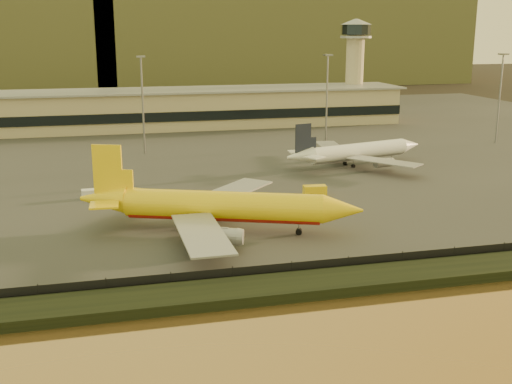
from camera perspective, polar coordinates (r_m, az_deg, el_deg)
ground at (r=97.41m, az=-0.21°, el=-5.10°), size 900.00×900.00×0.00m
embankment at (r=81.86m, az=2.67°, el=-8.48°), size 320.00×7.00×1.40m
tarmac at (r=188.29m, az=-7.16°, el=4.35°), size 320.00×220.00×0.20m
perimeter_fence at (r=85.19m, az=1.90°, el=-7.10°), size 300.00×0.05×2.20m
terminal_building at (r=216.46m, az=-12.07°, el=7.09°), size 202.00×25.00×12.60m
control_tower at (r=238.86m, az=8.79°, el=11.61°), size 11.20×11.20×35.50m
apron_light_masts at (r=169.13m, az=-1.37°, el=8.67°), size 152.20×12.20×25.40m
distant_hills at (r=429.19m, az=-14.31°, el=13.79°), size 470.00×160.00×70.00m
dhl_cargo_jet at (r=104.07m, az=-3.37°, el=-1.32°), size 44.92×42.52×13.95m
white_narrowbody_jet at (r=156.54m, az=8.92°, el=3.55°), size 38.60×36.91×11.23m
gse_vehicle_yellow at (r=127.56m, az=5.25°, el=0.13°), size 4.68×2.42×2.04m
gse_vehicle_white at (r=128.81m, az=-14.33°, el=-0.17°), size 4.22×2.07×1.86m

